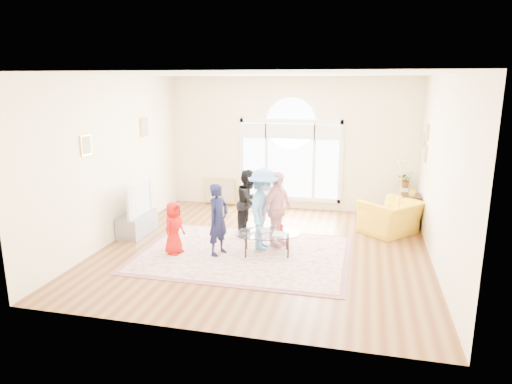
% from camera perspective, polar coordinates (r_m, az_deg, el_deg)
% --- Properties ---
extents(ground, '(6.00, 6.00, 0.00)m').
position_cam_1_polar(ground, '(8.65, 0.98, -7.20)').
color(ground, '#5E3015').
rests_on(ground, ground).
extents(room_shell, '(6.00, 6.00, 6.00)m').
position_cam_1_polar(room_shell, '(10.96, 4.26, 5.73)').
color(room_shell, '#FAEAC1').
rests_on(room_shell, ground).
extents(area_rug, '(3.60, 2.60, 0.02)m').
position_cam_1_polar(area_rug, '(8.42, -1.57, -7.71)').
color(area_rug, beige).
rests_on(area_rug, ground).
extents(rug_border, '(3.80, 2.80, 0.01)m').
position_cam_1_polar(rug_border, '(8.42, -1.57, -7.74)').
color(rug_border, '#885258').
rests_on(rug_border, ground).
extents(tv_console, '(0.45, 1.00, 0.42)m').
position_cam_1_polar(tv_console, '(9.76, -14.62, -3.87)').
color(tv_console, gray).
rests_on(tv_console, ground).
extents(television, '(0.17, 1.06, 0.61)m').
position_cam_1_polar(television, '(9.62, -14.76, -0.94)').
color(television, black).
rests_on(television, tv_console).
extents(coffee_table, '(1.32, 0.99, 0.54)m').
position_cam_1_polar(coffee_table, '(8.27, 1.37, -5.22)').
color(coffee_table, silver).
rests_on(coffee_table, ground).
extents(armchair, '(1.41, 1.43, 0.70)m').
position_cam_1_polar(armchair, '(9.82, 16.48, -3.04)').
color(armchair, yellow).
rests_on(armchair, ground).
extents(side_cabinet, '(0.40, 0.50, 0.70)m').
position_cam_1_polar(side_cabinet, '(10.42, 18.70, -2.24)').
color(side_cabinet, black).
rests_on(side_cabinet, ground).
extents(floor_lamp, '(0.29, 0.29, 1.51)m').
position_cam_1_polar(floor_lamp, '(9.77, 17.77, 2.42)').
color(floor_lamp, black).
rests_on(floor_lamp, ground).
extents(plant_pedestal, '(0.20, 0.20, 0.70)m').
position_cam_1_polar(plant_pedestal, '(11.11, 17.98, -1.22)').
color(plant_pedestal, white).
rests_on(plant_pedestal, ground).
extents(potted_plant, '(0.35, 0.31, 0.39)m').
position_cam_1_polar(potted_plant, '(10.99, 18.19, 1.51)').
color(potted_plant, '#33722D').
rests_on(potted_plant, plant_pedestal).
extents(leaning_picture, '(0.80, 0.14, 0.62)m').
position_cam_1_polar(leaning_picture, '(11.76, -4.48, -1.54)').
color(leaning_picture, tan).
rests_on(leaning_picture, ground).
extents(child_red, '(0.42, 0.53, 0.96)m').
position_cam_1_polar(child_red, '(8.40, -10.24, -4.44)').
color(child_red, red).
rests_on(child_red, area_rug).
extents(child_navy, '(0.47, 0.56, 1.30)m').
position_cam_1_polar(child_navy, '(8.21, -4.73, -3.44)').
color(child_navy, '#131635').
rests_on(child_navy, area_rug).
extents(child_black, '(0.56, 0.69, 1.35)m').
position_cam_1_polar(child_black, '(9.21, -0.88, -1.32)').
color(child_black, black).
rests_on(child_black, area_rug).
extents(child_pink, '(0.67, 0.91, 1.43)m').
position_cam_1_polar(child_pink, '(8.60, 2.59, -2.15)').
color(child_pink, '#F9B0B6').
rests_on(child_pink, area_rug).
extents(child_blue, '(0.58, 1.00, 1.53)m').
position_cam_1_polar(child_blue, '(8.41, 0.89, -2.14)').
color(child_blue, '#5991D0').
rests_on(child_blue, area_rug).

